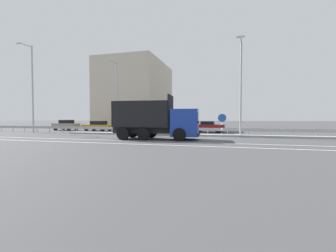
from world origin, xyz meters
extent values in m
plane|color=#424244|center=(0.00, 0.00, 0.00)|extent=(320.00, 320.00, 0.00)
cube|color=silver|center=(-3.91, -3.54, 0.00)|extent=(58.20, 0.16, 0.01)
cube|color=silver|center=(-3.91, -5.66, 0.00)|extent=(58.20, 0.16, 0.01)
cube|color=gray|center=(0.00, 2.87, 0.09)|extent=(32.01, 1.10, 0.18)
cube|color=#9EA0A5|center=(0.00, 4.25, 0.62)|extent=(58.20, 0.04, 0.32)
cylinder|color=#ADADB2|center=(-28.80, 4.25, 0.31)|extent=(0.09, 0.09, 0.62)
cylinder|color=#ADADB2|center=(-26.74, 4.25, 0.31)|extent=(0.09, 0.09, 0.62)
cylinder|color=#ADADB2|center=(-24.69, 4.25, 0.31)|extent=(0.09, 0.09, 0.62)
cylinder|color=#ADADB2|center=(-22.63, 4.25, 0.31)|extent=(0.09, 0.09, 0.62)
cylinder|color=#ADADB2|center=(-20.57, 4.25, 0.31)|extent=(0.09, 0.09, 0.62)
cylinder|color=#ADADB2|center=(-18.51, 4.25, 0.31)|extent=(0.09, 0.09, 0.62)
cylinder|color=#ADADB2|center=(-16.46, 4.25, 0.31)|extent=(0.09, 0.09, 0.62)
cylinder|color=#ADADB2|center=(-14.40, 4.25, 0.31)|extent=(0.09, 0.09, 0.62)
cylinder|color=#ADADB2|center=(-12.34, 4.25, 0.31)|extent=(0.09, 0.09, 0.62)
cylinder|color=#ADADB2|center=(-10.29, 4.25, 0.31)|extent=(0.09, 0.09, 0.62)
cylinder|color=#ADADB2|center=(-8.23, 4.25, 0.31)|extent=(0.09, 0.09, 0.62)
cylinder|color=#ADADB2|center=(-6.17, 4.25, 0.31)|extent=(0.09, 0.09, 0.62)
cylinder|color=#ADADB2|center=(-4.11, 4.25, 0.31)|extent=(0.09, 0.09, 0.62)
cylinder|color=#ADADB2|center=(-2.06, 4.25, 0.31)|extent=(0.09, 0.09, 0.62)
cylinder|color=#ADADB2|center=(0.00, 4.25, 0.31)|extent=(0.09, 0.09, 0.62)
cylinder|color=#ADADB2|center=(2.06, 4.25, 0.31)|extent=(0.09, 0.09, 0.62)
cylinder|color=#ADADB2|center=(4.11, 4.25, 0.31)|extent=(0.09, 0.09, 0.62)
cylinder|color=#ADADB2|center=(6.17, 4.25, 0.31)|extent=(0.09, 0.09, 0.62)
cylinder|color=#ADADB2|center=(8.23, 4.25, 0.31)|extent=(0.09, 0.09, 0.62)
cylinder|color=#ADADB2|center=(10.29, 4.25, 0.31)|extent=(0.09, 0.09, 0.62)
cube|color=#19389E|center=(-1.37, -1.54, 1.43)|extent=(2.37, 2.57, 2.24)
cube|color=black|center=(-0.26, -1.45, 1.83)|extent=(0.19, 2.07, 0.84)
cube|color=black|center=(-0.23, -1.45, 0.47)|extent=(0.29, 2.36, 0.24)
cube|color=black|center=(-5.00, -1.83, 0.79)|extent=(5.18, 1.72, 0.53)
cube|color=black|center=(-5.00, -1.83, 1.11)|extent=(5.06, 2.69, 0.12)
cube|color=black|center=(-5.08, -0.72, 2.21)|extent=(4.88, 0.49, 2.08)
cube|color=black|center=(-4.91, -2.93, 2.21)|extent=(4.88, 0.49, 2.08)
cube|color=black|center=(-2.61, -1.64, 2.47)|extent=(0.28, 2.31, 2.60)
cube|color=black|center=(-7.38, -2.02, 2.21)|extent=(0.28, 2.31, 2.08)
cylinder|color=black|center=(-1.79, -0.39, 0.52)|extent=(1.06, 0.40, 1.04)
cylinder|color=black|center=(-1.60, -2.74, 0.52)|extent=(1.06, 0.40, 1.04)
cylinder|color=black|center=(-4.71, -0.62, 0.52)|extent=(1.06, 0.40, 1.04)
cylinder|color=black|center=(-4.52, -2.97, 0.52)|extent=(1.06, 0.40, 1.04)
cylinder|color=black|center=(-6.49, -0.76, 0.52)|extent=(1.06, 0.40, 1.04)
cylinder|color=black|center=(-6.30, -3.11, 0.52)|extent=(1.06, 0.40, 1.04)
cylinder|color=white|center=(1.52, 2.87, 0.14)|extent=(0.16, 0.16, 0.29)
cylinder|color=black|center=(1.52, 2.87, 0.43)|extent=(0.16, 0.16, 0.29)
cylinder|color=white|center=(1.52, 2.87, 0.72)|extent=(0.16, 0.16, 0.29)
cylinder|color=black|center=(1.52, 2.87, 1.01)|extent=(0.16, 0.16, 0.29)
cylinder|color=white|center=(1.52, 2.87, 1.30)|extent=(0.16, 0.16, 0.29)
cylinder|color=#1E4CB2|center=(1.52, 2.87, 1.84)|extent=(0.80, 0.03, 0.80)
cylinder|color=white|center=(1.52, 2.87, 1.84)|extent=(0.86, 0.02, 0.86)
cylinder|color=#ADADB2|center=(-21.60, 2.70, 5.43)|extent=(0.18, 0.18, 10.86)
cylinder|color=#ADADB2|center=(-21.68, 1.86, 10.71)|extent=(0.26, 1.69, 0.10)
cube|color=silver|center=(-21.76, 1.02, 10.63)|extent=(0.72, 0.27, 0.12)
cylinder|color=#ADADB2|center=(-9.96, 2.73, 4.04)|extent=(0.18, 0.18, 8.08)
cylinder|color=#ADADB2|center=(-9.99, 1.91, 7.93)|extent=(0.15, 1.64, 0.10)
cube|color=silver|center=(-10.01, 1.09, 7.85)|extent=(0.71, 0.22, 0.12)
cylinder|color=#ADADB2|center=(3.28, 2.97, 4.60)|extent=(0.18, 0.18, 9.19)
cylinder|color=#ADADB2|center=(3.20, 1.89, 9.04)|extent=(0.26, 2.16, 0.10)
cube|color=silver|center=(3.12, 0.82, 8.96)|extent=(0.71, 0.25, 0.12)
cube|color=gray|center=(-21.59, 8.54, 0.68)|extent=(3.91, 1.75, 0.77)
cube|color=black|center=(-21.48, 8.54, 1.32)|extent=(1.66, 1.50, 0.51)
cylinder|color=black|center=(-22.81, 7.78, 0.30)|extent=(0.60, 0.21, 0.60)
cylinder|color=black|center=(-22.78, 9.35, 0.30)|extent=(0.60, 0.21, 0.60)
cylinder|color=black|center=(-20.41, 7.72, 0.30)|extent=(0.60, 0.21, 0.60)
cylinder|color=black|center=(-20.37, 9.30, 0.30)|extent=(0.60, 0.21, 0.60)
cube|color=#B27A14|center=(-16.11, 8.54, 0.61)|extent=(4.43, 2.09, 0.62)
cube|color=black|center=(-15.98, 8.54, 1.18)|extent=(1.91, 1.73, 0.53)
cylinder|color=black|center=(-17.50, 7.74, 0.30)|extent=(0.61, 0.23, 0.60)
cylinder|color=black|center=(-17.40, 9.50, 0.30)|extent=(0.61, 0.23, 0.60)
cylinder|color=black|center=(-14.81, 7.59, 0.30)|extent=(0.61, 0.23, 0.60)
cylinder|color=black|center=(-14.72, 9.35, 0.30)|extent=(0.61, 0.23, 0.60)
cube|color=#A3A3A8|center=(-10.44, 8.27, 0.58)|extent=(4.38, 2.18, 0.55)
cube|color=black|center=(-10.31, 8.28, 1.12)|extent=(1.91, 1.77, 0.54)
cylinder|color=black|center=(-11.69, 7.29, 0.30)|extent=(0.61, 0.24, 0.60)
cylinder|color=black|center=(-11.82, 9.06, 0.30)|extent=(0.61, 0.24, 0.60)
cylinder|color=black|center=(-9.06, 7.49, 0.30)|extent=(0.61, 0.24, 0.60)
cylinder|color=black|center=(-9.19, 9.26, 0.30)|extent=(0.61, 0.24, 0.60)
cube|color=#335B33|center=(-4.79, 8.72, 0.67)|extent=(3.97, 1.93, 0.74)
cube|color=black|center=(-4.67, 8.71, 1.23)|extent=(1.69, 1.64, 0.39)
cylinder|color=black|center=(-6.02, 7.89, 0.30)|extent=(0.61, 0.22, 0.60)
cylinder|color=black|center=(-5.97, 9.61, 0.30)|extent=(0.61, 0.22, 0.60)
cylinder|color=black|center=(-3.60, 7.82, 0.30)|extent=(0.61, 0.22, 0.60)
cylinder|color=black|center=(-3.55, 9.54, 0.30)|extent=(0.61, 0.22, 0.60)
cube|color=maroon|center=(-0.27, 8.42, 0.67)|extent=(3.94, 1.92, 0.75)
cube|color=black|center=(-0.38, 8.42, 1.25)|extent=(1.67, 1.65, 0.40)
cylinder|color=black|center=(0.96, 9.27, 0.30)|extent=(0.60, 0.21, 0.60)
cylinder|color=black|center=(0.93, 7.52, 0.30)|extent=(0.60, 0.21, 0.60)
cylinder|color=black|center=(-1.46, 9.32, 0.30)|extent=(0.60, 0.21, 0.60)
cylinder|color=black|center=(-1.49, 7.57, 0.30)|extent=(0.60, 0.21, 0.60)
cube|color=beige|center=(-15.08, 20.03, 6.15)|extent=(10.58, 14.43, 12.29)
camera|label=1|loc=(2.19, -20.07, 1.78)|focal=24.00mm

